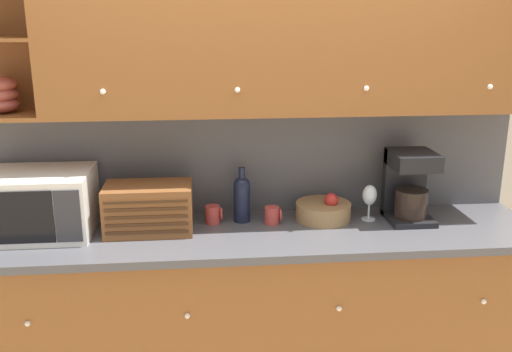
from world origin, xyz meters
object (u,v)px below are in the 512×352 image
object	(u,v)px
wine_bottle	(242,197)
fruit_basket	(324,211)
wine_glass	(370,196)
bread_box	(149,208)
coffee_maker	(409,185)
mug_blue_second	(213,214)
mug	(273,215)
microwave	(37,203)

from	to	relation	value
wine_bottle	fruit_basket	distance (m)	0.45
wine_glass	fruit_basket	bearing A→B (deg)	174.46
wine_glass	bread_box	bearing A→B (deg)	-177.24
wine_glass	coffee_maker	world-z (taller)	coffee_maker
fruit_basket	mug_blue_second	bearing A→B (deg)	179.72
bread_box	mug_blue_second	xyz separation A→B (m)	(0.33, 0.08, -0.07)
mug	coffee_maker	bearing A→B (deg)	-0.15
wine_glass	coffee_maker	distance (m)	0.22
bread_box	mug_blue_second	distance (m)	0.34
bread_box	mug	size ratio (longest dim) A/B	4.70
microwave	fruit_basket	world-z (taller)	microwave
coffee_maker	wine_glass	bearing A→B (deg)	176.52
bread_box	coffee_maker	xyz separation A→B (m)	(1.37, 0.04, 0.07)
wine_bottle	wine_glass	bearing A→B (deg)	-3.74
coffee_maker	mug_blue_second	bearing A→B (deg)	177.86
mug_blue_second	bread_box	bearing A→B (deg)	-165.82
wine_bottle	coffee_maker	world-z (taller)	coffee_maker
microwave	wine_glass	xyz separation A→B (m)	(1.71, 0.04, -0.03)
microwave	bread_box	distance (m)	0.55
fruit_basket	coffee_maker	bearing A→B (deg)	-4.59
mug_blue_second	coffee_maker	bearing A→B (deg)	-2.14
microwave	wine_glass	bearing A→B (deg)	1.22
microwave	wine_glass	size ratio (longest dim) A/B	2.79
bread_box	mug_blue_second	size ratio (longest dim) A/B	4.55
wine_bottle	wine_glass	size ratio (longest dim) A/B	1.53
wine_bottle	fruit_basket	xyz separation A→B (m)	(0.44, -0.02, -0.09)
microwave	mug	distance (m)	1.19
microwave	wine_glass	world-z (taller)	microwave
wine_bottle	mug	distance (m)	0.19
mug_blue_second	wine_glass	size ratio (longest dim) A/B	0.49
mug	fruit_basket	bearing A→B (deg)	6.95
mug	coffee_maker	xyz separation A→B (m)	(0.73, -0.00, 0.15)
wine_glass	mug	bearing A→B (deg)	-178.82
wine_bottle	wine_glass	xyz separation A→B (m)	(0.68, -0.04, -0.00)
microwave	bread_box	xyz separation A→B (m)	(0.55, -0.02, -0.04)
mug_blue_second	wine_bottle	bearing A→B (deg)	6.71
bread_box	coffee_maker	world-z (taller)	coffee_maker
mug_blue_second	wine_glass	world-z (taller)	wine_glass
microwave	fruit_basket	bearing A→B (deg)	2.33
bread_box	wine_glass	size ratio (longest dim) A/B	2.25
wine_bottle	mug	world-z (taller)	wine_bottle
mug	wine_bottle	bearing A→B (deg)	160.68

